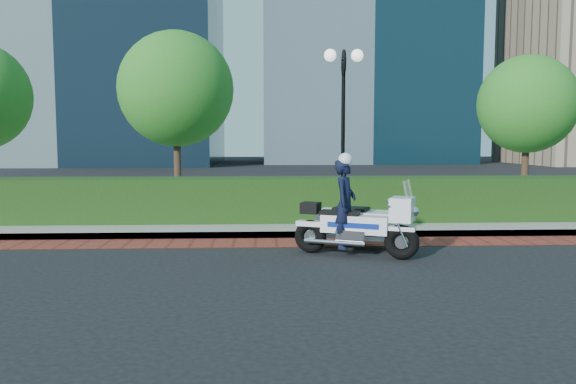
{
  "coord_description": "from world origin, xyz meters",
  "views": [
    {
      "loc": [
        -1.09,
        -9.42,
        2.02
      ],
      "look_at": [
        -0.6,
        1.61,
        1.0
      ],
      "focal_mm": 35.0,
      "sensor_mm": 36.0,
      "label": 1
    }
  ],
  "objects_px": {
    "police_motorcycle": "(354,218)",
    "tree_c": "(527,104)",
    "lamppost": "(343,104)",
    "tree_b": "(176,89)"
  },
  "relations": [
    {
      "from": "lamppost",
      "to": "tree_b",
      "type": "xyz_separation_m",
      "value": [
        -4.5,
        1.3,
        0.48
      ]
    },
    {
      "from": "lamppost",
      "to": "tree_b",
      "type": "height_order",
      "value": "tree_b"
    },
    {
      "from": "police_motorcycle",
      "to": "tree_c",
      "type": "bearing_deg",
      "value": 68.9
    },
    {
      "from": "tree_c",
      "to": "police_motorcycle",
      "type": "xyz_separation_m",
      "value": [
        -5.95,
        -5.99,
        -2.43
      ]
    },
    {
      "from": "tree_b",
      "to": "police_motorcycle",
      "type": "distance_m",
      "value": 7.76
    },
    {
      "from": "lamppost",
      "to": "tree_c",
      "type": "xyz_separation_m",
      "value": [
        5.5,
        1.3,
        0.09
      ]
    },
    {
      "from": "tree_c",
      "to": "police_motorcycle",
      "type": "distance_m",
      "value": 8.79
    },
    {
      "from": "tree_b",
      "to": "tree_c",
      "type": "bearing_deg",
      "value": -0.0
    },
    {
      "from": "tree_c",
      "to": "police_motorcycle",
      "type": "relative_size",
      "value": 2.04
    },
    {
      "from": "lamppost",
      "to": "tree_c",
      "type": "distance_m",
      "value": 5.65
    }
  ]
}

